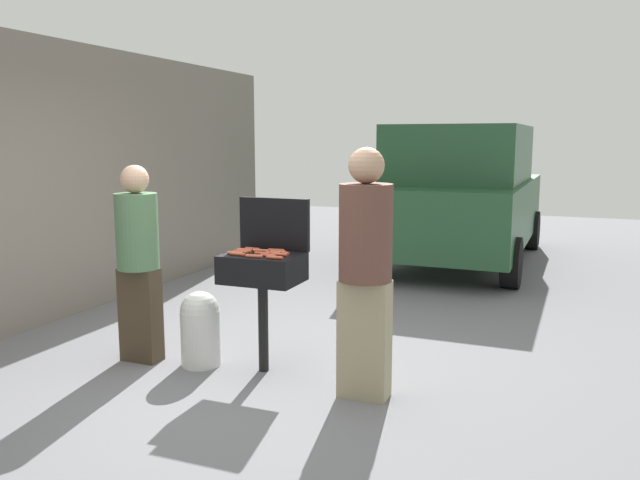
{
  "coord_description": "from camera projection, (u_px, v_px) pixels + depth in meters",
  "views": [
    {
      "loc": [
        2.34,
        -4.25,
        1.83
      ],
      "look_at": [
        0.39,
        0.62,
        1.0
      ],
      "focal_mm": 35.92,
      "sensor_mm": 36.0,
      "label": 1
    }
  ],
  "objects": [
    {
      "name": "hot_dog_13",
      "position": [
        238.0,
        254.0,
        4.9
      ],
      "size": [
        0.13,
        0.03,
        0.03
      ],
      "primitive_type": "cylinder",
      "rotation": [
        0.0,
        1.57,
        -0.02
      ],
      "color": "#B74C33",
      "rests_on": "bbq_grill"
    },
    {
      "name": "ground_plane",
      "position": [
        245.0,
        374.0,
        5.04
      ],
      "size": [
        24.0,
        24.0,
        0.0
      ],
      "primitive_type": "plane",
      "color": "slate"
    },
    {
      "name": "propane_tank",
      "position": [
        200.0,
        327.0,
        5.19
      ],
      "size": [
        0.32,
        0.32,
        0.62
      ],
      "color": "silver",
      "rests_on": "ground"
    },
    {
      "name": "grill_lid_open",
      "position": [
        274.0,
        224.0,
        5.13
      ],
      "size": [
        0.6,
        0.05,
        0.42
      ],
      "primitive_type": "cube",
      "color": "black",
      "rests_on": "bbq_grill"
    },
    {
      "name": "hot_dog_4",
      "position": [
        244.0,
        251.0,
        5.04
      ],
      "size": [
        0.13,
        0.04,
        0.03
      ],
      "primitive_type": "cylinder",
      "rotation": [
        0.0,
        1.57,
        -0.11
      ],
      "color": "#B74C33",
      "rests_on": "bbq_grill"
    },
    {
      "name": "hot_dog_8",
      "position": [
        254.0,
        256.0,
        4.81
      ],
      "size": [
        0.13,
        0.04,
        0.03
      ],
      "primitive_type": "cylinder",
      "rotation": [
        0.0,
        1.57,
        0.11
      ],
      "color": "#C6593D",
      "rests_on": "bbq_grill"
    },
    {
      "name": "hot_dog_3",
      "position": [
        263.0,
        254.0,
        4.92
      ],
      "size": [
        0.13,
        0.03,
        0.03
      ],
      "primitive_type": "cylinder",
      "rotation": [
        0.0,
        1.57,
        0.01
      ],
      "color": "#AD4228",
      "rests_on": "bbq_grill"
    },
    {
      "name": "parked_minivan",
      "position": [
        462.0,
        194.0,
        9.48
      ],
      "size": [
        2.08,
        4.43,
        2.02
      ],
      "rotation": [
        0.0,
        0.0,
        3.13
      ],
      "color": "#234C2D",
      "rests_on": "ground"
    },
    {
      "name": "hot_dog_6",
      "position": [
        276.0,
        250.0,
        5.06
      ],
      "size": [
        0.13,
        0.04,
        0.03
      ],
      "primitive_type": "cylinder",
      "rotation": [
        0.0,
        1.57,
        0.11
      ],
      "color": "#AD4228",
      "rests_on": "bbq_grill"
    },
    {
      "name": "hot_dog_1",
      "position": [
        273.0,
        253.0,
        4.94
      ],
      "size": [
        0.13,
        0.04,
        0.03
      ],
      "primitive_type": "cylinder",
      "rotation": [
        0.0,
        1.57,
        -0.12
      ],
      "color": "#B74C33",
      "rests_on": "bbq_grill"
    },
    {
      "name": "hot_dog_7",
      "position": [
        269.0,
        255.0,
        4.84
      ],
      "size": [
        0.13,
        0.04,
        0.03
      ],
      "primitive_type": "cylinder",
      "rotation": [
        0.0,
        1.57,
        -0.09
      ],
      "color": "#B74C33",
      "rests_on": "bbq_grill"
    },
    {
      "name": "person_left",
      "position": [
        138.0,
        256.0,
        5.22
      ],
      "size": [
        0.34,
        0.34,
        1.63
      ],
      "rotation": [
        0.0,
        0.0,
        -0.28
      ],
      "color": "#3F3323",
      "rests_on": "ground"
    },
    {
      "name": "hot_dog_5",
      "position": [
        241.0,
        252.0,
        4.99
      ],
      "size": [
        0.13,
        0.04,
        0.03
      ],
      "primitive_type": "cylinder",
      "rotation": [
        0.0,
        1.57,
        -0.11
      ],
      "color": "#B74C33",
      "rests_on": "bbq_grill"
    },
    {
      "name": "hot_dog_0",
      "position": [
        235.0,
        253.0,
        4.94
      ],
      "size": [
        0.13,
        0.04,
        0.03
      ],
      "primitive_type": "cylinder",
      "rotation": [
        0.0,
        1.57,
        0.07
      ],
      "color": "#C6593D",
      "rests_on": "bbq_grill"
    },
    {
      "name": "hot_dog_2",
      "position": [
        261.0,
        251.0,
        5.05
      ],
      "size": [
        0.13,
        0.04,
        0.03
      ],
      "primitive_type": "cylinder",
      "rotation": [
        0.0,
        1.57,
        0.12
      ],
      "color": "#C6593D",
      "rests_on": "bbq_grill"
    },
    {
      "name": "person_right",
      "position": [
        365.0,
        265.0,
        4.45
      ],
      "size": [
        0.37,
        0.37,
        1.78
      ],
      "rotation": [
        0.0,
        0.0,
        3.21
      ],
      "color": "gray",
      "rests_on": "ground"
    },
    {
      "name": "house_wall_side",
      "position": [
        67.0,
        180.0,
        6.7
      ],
      "size": [
        0.24,
        8.0,
        2.82
      ],
      "primitive_type": "cube",
      "color": "slate",
      "rests_on": "ground"
    },
    {
      "name": "hot_dog_10",
      "position": [
        253.0,
        249.0,
        5.12
      ],
      "size": [
        0.13,
        0.04,
        0.03
      ],
      "primitive_type": "cylinder",
      "rotation": [
        0.0,
        1.57,
        -0.09
      ],
      "color": "#AD4228",
      "rests_on": "bbq_grill"
    },
    {
      "name": "hot_dog_14",
      "position": [
        282.0,
        253.0,
        4.95
      ],
      "size": [
        0.13,
        0.04,
        0.03
      ],
      "primitive_type": "cylinder",
      "rotation": [
        0.0,
        1.57,
        -0.11
      ],
      "color": "#B74C33",
      "rests_on": "bbq_grill"
    },
    {
      "name": "hot_dog_11",
      "position": [
        245.0,
        250.0,
        5.09
      ],
      "size": [
        0.13,
        0.04,
        0.03
      ],
      "primitive_type": "cylinder",
      "rotation": [
        0.0,
        1.57,
        0.12
      ],
      "color": "#B74C33",
      "rests_on": "bbq_grill"
    },
    {
      "name": "hot_dog_15",
      "position": [
        275.0,
        258.0,
        4.76
      ],
      "size": [
        0.13,
        0.03,
        0.03
      ],
      "primitive_type": "cylinder",
      "rotation": [
        0.0,
        1.57,
        0.04
      ],
      "color": "#B74C33",
      "rests_on": "bbq_grill"
    },
    {
      "name": "hot_dog_9",
      "position": [
        278.0,
        252.0,
        4.99
      ],
      "size": [
        0.13,
        0.04,
        0.03
      ],
      "primitive_type": "cylinder",
      "rotation": [
        0.0,
        1.57,
        0.1
      ],
      "color": "#B74C33",
      "rests_on": "bbq_grill"
    },
    {
      "name": "bbq_grill",
      "position": [
        262.0,
        273.0,
        4.99
      ],
      "size": [
        0.6,
        0.44,
        0.94
      ],
      "color": "black",
      "rests_on": "ground"
    },
    {
      "name": "hot_dog_12",
      "position": [
        279.0,
        254.0,
        4.88
      ],
      "size": [
        0.13,
        0.04,
        0.03
      ],
      "primitive_type": "cylinder",
      "rotation": [
        0.0,
        1.57,
        0.11
      ],
      "color": "#B74C33",
      "rests_on": "bbq_grill"
    }
  ]
}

